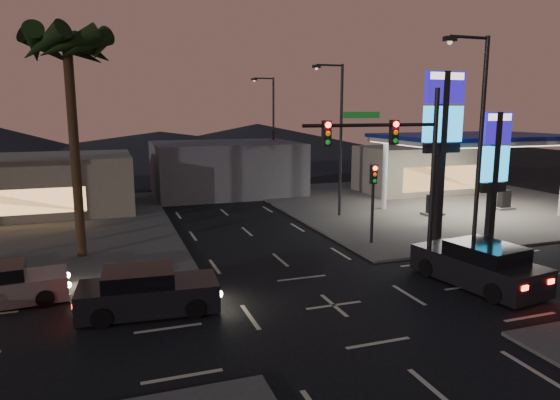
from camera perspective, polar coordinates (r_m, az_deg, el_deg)
name	(u,v)px	position (r m, az deg, el deg)	size (l,w,h in m)	color
ground	(334,305)	(18.87, 6.17, -11.89)	(140.00, 140.00, 0.00)	black
corner_lot_ne	(434,203)	(40.18, 17.14, -0.31)	(24.00, 24.00, 0.12)	#47443F
gas_station	(474,140)	(36.48, 21.28, 6.38)	(12.20, 8.20, 5.47)	silver
convenience_store	(419,170)	(45.08, 15.58, 3.37)	(10.00, 6.00, 4.00)	#726B5B
pylon_sign_tall	(443,124)	(26.67, 18.12, 8.24)	(2.20, 0.35, 9.00)	black
pylon_sign_short	(495,159)	(27.60, 23.32, 4.34)	(1.60, 0.35, 7.00)	black
traffic_signal_mast	(399,156)	(21.15, 13.39, 4.90)	(6.10, 0.39, 8.00)	black
pedestal_signal	(373,191)	(26.57, 10.60, 1.03)	(0.32, 0.39, 4.30)	black
streetlight_near	(476,144)	(22.13, 21.52, 5.97)	(2.14, 0.25, 10.00)	black
streetlight_mid	(338,132)	(33.08, 6.66, 7.78)	(2.14, 0.25, 10.00)	black
streetlight_far	(271,125)	(46.08, -1.00, 8.52)	(2.14, 0.25, 10.00)	black
palm_a	(68,58)	(25.41, -23.08, 14.72)	(4.41, 4.41, 10.86)	black
building_far_west	(9,186)	(38.64, -28.55, 1.41)	(16.00, 8.00, 4.00)	#726B5B
building_far_mid	(226,168)	(43.13, -6.22, 3.66)	(12.00, 9.00, 4.40)	#4C4C51
hill_right	(257,140)	(79.19, -2.59, 6.89)	(50.00, 50.00, 5.00)	black
hill_center	(160,145)	(76.31, -13.51, 6.12)	(60.00, 60.00, 4.00)	black
car_lane_a_front	(147,292)	(18.52, -15.00, -10.15)	(5.06, 2.39, 1.61)	black
car_lane_b_front	(0,287)	(21.24, -29.38, -8.64)	(4.72, 2.28, 1.50)	slate
suv_station	(479,266)	(22.06, 21.80, -6.98)	(3.07, 5.69, 1.81)	black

